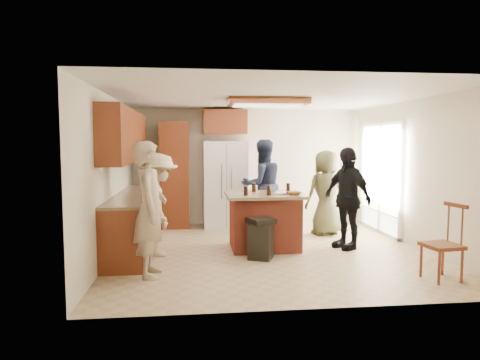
{
  "coord_description": "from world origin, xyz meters",
  "views": [
    {
      "loc": [
        -1.23,
        -6.81,
        1.77
      ],
      "look_at": [
        -0.44,
        0.26,
        1.15
      ],
      "focal_mm": 32.0,
      "sensor_mm": 36.0,
      "label": 1
    }
  ],
  "objects": [
    {
      "name": "spindle_chair",
      "position": [
        1.97,
        -1.73,
        0.45
      ],
      "size": [
        0.48,
        0.48,
        0.99
      ],
      "color": "maroon",
      "rests_on": "ground"
    },
    {
      "name": "left_cabinetry",
      "position": [
        -2.24,
        0.4,
        0.96
      ],
      "size": [
        0.64,
        3.0,
        2.3
      ],
      "color": "maroon",
      "rests_on": "ground"
    },
    {
      "name": "person_side_right",
      "position": [
        1.33,
        0.03,
        0.85
      ],
      "size": [
        0.87,
        1.12,
        1.7
      ],
      "primitive_type": "imported",
      "rotation": [
        0.0,
        0.0,
        -1.16
      ],
      "color": "black",
      "rests_on": "ground"
    },
    {
      "name": "back_wall_units",
      "position": [
        -1.33,
        2.2,
        1.38
      ],
      "size": [
        1.8,
        0.6,
        2.45
      ],
      "color": "maroon",
      "rests_on": "ground"
    },
    {
      "name": "refrigerator",
      "position": [
        -0.55,
        2.12,
        0.9
      ],
      "size": [
        0.9,
        0.76,
        1.8
      ],
      "color": "white",
      "rests_on": "ground"
    },
    {
      "name": "kitchen_island",
      "position": [
        -0.04,
        0.16,
        0.47
      ],
      "size": [
        1.28,
        1.03,
        0.93
      ],
      "color": "#983827",
      "rests_on": "ground"
    },
    {
      "name": "person_counter",
      "position": [
        -1.76,
        -0.07,
        0.8
      ],
      "size": [
        0.64,
        1.1,
        1.61
      ],
      "primitive_type": "imported",
      "rotation": [
        0.0,
        0.0,
        1.73
      ],
      "color": "tan",
      "rests_on": "ground"
    },
    {
      "name": "person_front_left",
      "position": [
        -1.79,
        -1.13,
        0.9
      ],
      "size": [
        0.49,
        0.66,
        1.79
      ],
      "primitive_type": "imported",
      "rotation": [
        0.0,
        0.0,
        1.56
      ],
      "color": "tan",
      "rests_on": "ground"
    },
    {
      "name": "person_behind_right",
      "position": [
        1.31,
        1.1,
        0.82
      ],
      "size": [
        0.9,
        0.69,
        1.63
      ],
      "primitive_type": "imported",
      "rotation": [
        0.0,
        0.0,
        3.38
      ],
      "color": "#404126",
      "rests_on": "ground"
    },
    {
      "name": "trash_bin",
      "position": [
        -0.2,
        -0.46,
        0.32
      ],
      "size": [
        0.47,
        0.47,
        0.63
      ],
      "color": "black",
      "rests_on": "ground"
    },
    {
      "name": "person_behind_left",
      "position": [
        0.16,
        1.65,
        0.92
      ],
      "size": [
        1.01,
        0.78,
        1.84
      ],
      "primitive_type": "imported",
      "rotation": [
        0.0,
        0.0,
        3.43
      ],
      "color": "#1B2136",
      "rests_on": "ground"
    },
    {
      "name": "room_shell",
      "position": [
        4.37,
        1.64,
        0.87
      ],
      "size": [
        8.0,
        5.2,
        5.0
      ],
      "color": "tan",
      "rests_on": "ground"
    },
    {
      "name": "island_items",
      "position": [
        0.18,
        0.06,
        0.97
      ],
      "size": [
        0.94,
        0.66,
        0.15
      ],
      "color": "silver",
      "rests_on": "kitchen_island"
    }
  ]
}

